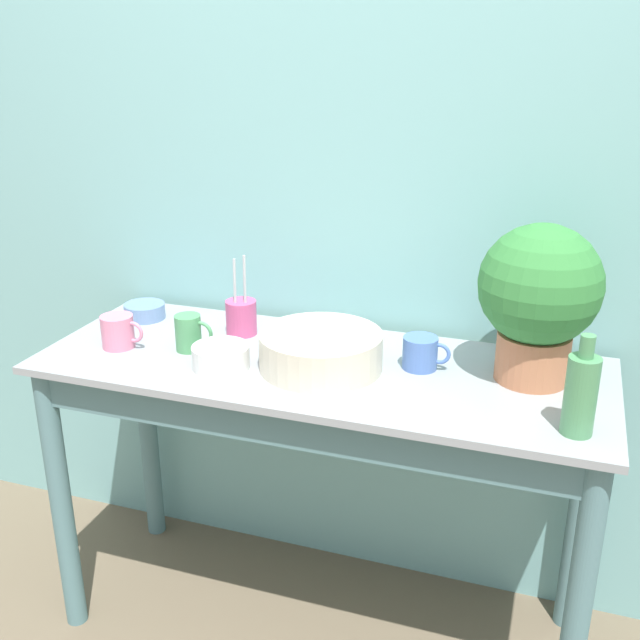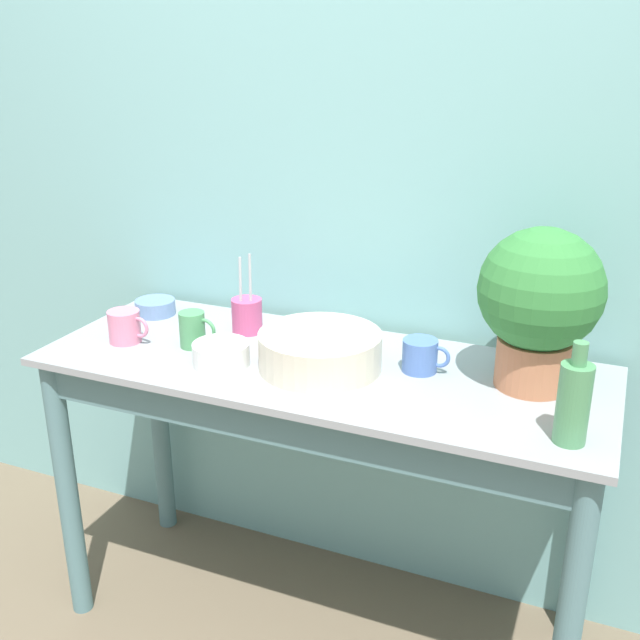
{
  "view_description": "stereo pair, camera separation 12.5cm",
  "coord_description": "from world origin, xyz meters",
  "px_view_note": "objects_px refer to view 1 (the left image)",
  "views": [
    {
      "loc": [
        0.58,
        -1.41,
        1.65
      ],
      "look_at": [
        0.0,
        0.28,
        0.97
      ],
      "focal_mm": 42.0,
      "sensor_mm": 36.0,
      "label": 1
    },
    {
      "loc": [
        0.69,
        -1.37,
        1.65
      ],
      "look_at": [
        0.0,
        0.28,
        0.97
      ],
      "focal_mm": 42.0,
      "sensor_mm": 36.0,
      "label": 2
    }
  ],
  "objects_px": {
    "utensil_cup": "(241,317)",
    "potted_plant": "(539,295)",
    "bottle_tall": "(581,393)",
    "mug_blue": "(421,353)",
    "bowl_small_blue": "(145,311)",
    "mug_green": "(189,333)",
    "mug_pink": "(118,331)",
    "bowl_small_enamel_white": "(221,357)",
    "bowl_wash_large": "(321,351)"
  },
  "relations": [
    {
      "from": "bottle_tall",
      "to": "bowl_small_enamel_white",
      "type": "height_order",
      "value": "bottle_tall"
    },
    {
      "from": "mug_pink",
      "to": "utensil_cup",
      "type": "bearing_deg",
      "value": 35.57
    },
    {
      "from": "potted_plant",
      "to": "mug_pink",
      "type": "distance_m",
      "value": 1.11
    },
    {
      "from": "mug_blue",
      "to": "utensil_cup",
      "type": "relative_size",
      "value": 0.52
    },
    {
      "from": "bowl_wash_large",
      "to": "bowl_small_blue",
      "type": "height_order",
      "value": "bowl_wash_large"
    },
    {
      "from": "bowl_wash_large",
      "to": "bowl_small_blue",
      "type": "bearing_deg",
      "value": 164.4
    },
    {
      "from": "mug_green",
      "to": "bowl_small_blue",
      "type": "height_order",
      "value": "mug_green"
    },
    {
      "from": "mug_blue",
      "to": "bowl_small_blue",
      "type": "relative_size",
      "value": 1.01
    },
    {
      "from": "bottle_tall",
      "to": "mug_pink",
      "type": "relative_size",
      "value": 1.82
    },
    {
      "from": "bowl_wash_large",
      "to": "mug_pink",
      "type": "bearing_deg",
      "value": -175.37
    },
    {
      "from": "mug_green",
      "to": "bowl_small_enamel_white",
      "type": "xyz_separation_m",
      "value": [
        0.13,
        -0.08,
        -0.02
      ]
    },
    {
      "from": "potted_plant",
      "to": "bottle_tall",
      "type": "height_order",
      "value": "potted_plant"
    },
    {
      "from": "bowl_wash_large",
      "to": "mug_green",
      "type": "xyz_separation_m",
      "value": [
        -0.37,
        -0.0,
        0.0
      ]
    },
    {
      "from": "bowl_wash_large",
      "to": "mug_green",
      "type": "distance_m",
      "value": 0.37
    },
    {
      "from": "bowl_small_blue",
      "to": "utensil_cup",
      "type": "height_order",
      "value": "utensil_cup"
    },
    {
      "from": "bottle_tall",
      "to": "bowl_small_enamel_white",
      "type": "distance_m",
      "value": 0.88
    },
    {
      "from": "potted_plant",
      "to": "bowl_small_blue",
      "type": "bearing_deg",
      "value": 176.47
    },
    {
      "from": "bottle_tall",
      "to": "utensil_cup",
      "type": "height_order",
      "value": "utensil_cup"
    },
    {
      "from": "bowl_wash_large",
      "to": "mug_blue",
      "type": "distance_m",
      "value": 0.26
    },
    {
      "from": "mug_blue",
      "to": "bowl_small_blue",
      "type": "xyz_separation_m",
      "value": [
        -0.87,
        0.09,
        -0.02
      ]
    },
    {
      "from": "bottle_tall",
      "to": "bowl_wash_large",
      "type": "bearing_deg",
      "value": 167.05
    },
    {
      "from": "mug_green",
      "to": "utensil_cup",
      "type": "relative_size",
      "value": 0.46
    },
    {
      "from": "bowl_wash_large",
      "to": "utensil_cup",
      "type": "distance_m",
      "value": 0.33
    },
    {
      "from": "bowl_small_enamel_white",
      "to": "utensil_cup",
      "type": "relative_size",
      "value": 0.63
    },
    {
      "from": "bowl_small_enamel_white",
      "to": "utensil_cup",
      "type": "height_order",
      "value": "utensil_cup"
    },
    {
      "from": "utensil_cup",
      "to": "potted_plant",
      "type": "bearing_deg",
      "value": -3.44
    },
    {
      "from": "mug_pink",
      "to": "bowl_small_enamel_white",
      "type": "bearing_deg",
      "value": -6.09
    },
    {
      "from": "potted_plant",
      "to": "mug_blue",
      "type": "xyz_separation_m",
      "value": [
        -0.27,
        -0.02,
        -0.18
      ]
    },
    {
      "from": "utensil_cup",
      "to": "mug_green",
      "type": "bearing_deg",
      "value": -118.11
    },
    {
      "from": "mug_blue",
      "to": "mug_green",
      "type": "relative_size",
      "value": 1.13
    },
    {
      "from": "potted_plant",
      "to": "utensil_cup",
      "type": "xyz_separation_m",
      "value": [
        -0.81,
        0.05,
        -0.17
      ]
    },
    {
      "from": "bowl_small_enamel_white",
      "to": "utensil_cup",
      "type": "xyz_separation_m",
      "value": [
        -0.05,
        0.23,
        0.02
      ]
    },
    {
      "from": "bottle_tall",
      "to": "mug_pink",
      "type": "height_order",
      "value": "bottle_tall"
    },
    {
      "from": "potted_plant",
      "to": "bowl_wash_large",
      "type": "xyz_separation_m",
      "value": [
        -0.52,
        -0.1,
        -0.17
      ]
    },
    {
      "from": "mug_green",
      "to": "utensil_cup",
      "type": "bearing_deg",
      "value": 61.89
    },
    {
      "from": "bowl_wash_large",
      "to": "bowl_small_blue",
      "type": "distance_m",
      "value": 0.65
    },
    {
      "from": "bowl_small_blue",
      "to": "utensil_cup",
      "type": "relative_size",
      "value": 0.52
    },
    {
      "from": "mug_green",
      "to": "mug_pink",
      "type": "relative_size",
      "value": 0.87
    },
    {
      "from": "bowl_small_enamel_white",
      "to": "mug_pink",
      "type": "bearing_deg",
      "value": 173.91
    },
    {
      "from": "bottle_tall",
      "to": "mug_pink",
      "type": "distance_m",
      "value": 1.2
    },
    {
      "from": "mug_pink",
      "to": "bowl_small_blue",
      "type": "relative_size",
      "value": 1.02
    },
    {
      "from": "potted_plant",
      "to": "bowl_wash_large",
      "type": "bearing_deg",
      "value": -168.64
    },
    {
      "from": "mug_pink",
      "to": "utensil_cup",
      "type": "relative_size",
      "value": 0.52
    },
    {
      "from": "bottle_tall",
      "to": "mug_blue",
      "type": "xyz_separation_m",
      "value": [
        -0.39,
        0.23,
        -0.05
      ]
    },
    {
      "from": "mug_blue",
      "to": "bowl_small_enamel_white",
      "type": "relative_size",
      "value": 0.83
    },
    {
      "from": "potted_plant",
      "to": "bottle_tall",
      "type": "xyz_separation_m",
      "value": [
        0.11,
        -0.25,
        -0.13
      ]
    },
    {
      "from": "potted_plant",
      "to": "mug_green",
      "type": "bearing_deg",
      "value": -173.16
    },
    {
      "from": "potted_plant",
      "to": "utensil_cup",
      "type": "relative_size",
      "value": 1.67
    },
    {
      "from": "potted_plant",
      "to": "mug_blue",
      "type": "height_order",
      "value": "potted_plant"
    },
    {
      "from": "bowl_wash_large",
      "to": "bottle_tall",
      "type": "distance_m",
      "value": 0.65
    }
  ]
}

